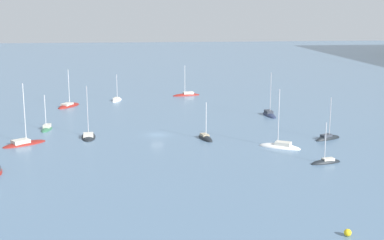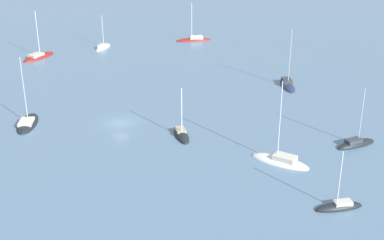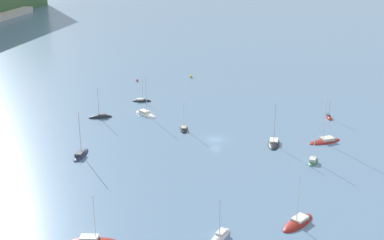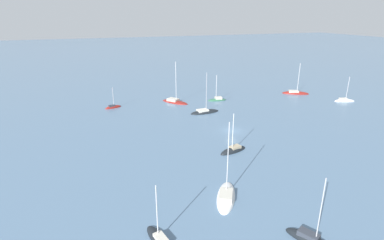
{
  "view_description": "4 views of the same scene",
  "coord_description": "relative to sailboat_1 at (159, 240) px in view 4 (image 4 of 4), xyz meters",
  "views": [
    {
      "loc": [
        110.64,
        -4.74,
        26.82
      ],
      "look_at": [
        -6.66,
        8.15,
        1.63
      ],
      "focal_mm": 50.0,
      "sensor_mm": 36.0,
      "label": 1
    },
    {
      "loc": [
        76.61,
        11.88,
        33.47
      ],
      "look_at": [
        1.81,
        11.23,
        1.33
      ],
      "focal_mm": 50.0,
      "sensor_mm": 36.0,
      "label": 2
    },
    {
      "loc": [
        -122.33,
        -24.57,
        51.86
      ],
      "look_at": [
        4.7,
        7.46,
        2.88
      ],
      "focal_mm": 50.0,
      "sensor_mm": 36.0,
      "label": 3
    },
    {
      "loc": [
        30.46,
        55.98,
        24.97
      ],
      "look_at": [
        8.73,
        -2.37,
        2.88
      ],
      "focal_mm": 28.0,
      "sensor_mm": 36.0,
      "label": 4
    }
  ],
  "objects": [
    {
      "name": "sailboat_10",
      "position": [
        -31.83,
        -52.49,
        0.06
      ],
      "size": [
        5.97,
        2.63,
        8.38
      ],
      "rotation": [
        0.0,
        0.0,
        6.17
      ],
      "color": "#2D6647",
      "rests_on": "ground_plane"
    },
    {
      "name": "sailboat_2",
      "position": [
        -19.48,
        -18.6,
        -0.01
      ],
      "size": [
        6.37,
        3.35,
        8.54
      ],
      "rotation": [
        0.0,
        0.0,
        0.25
      ],
      "color": "black",
      "rests_on": "ground_plane"
    },
    {
      "name": "sailboat_8",
      "position": [
        -23.56,
        -42.7,
        -0.0
      ],
      "size": [
        8.32,
        3.43,
        11.47
      ],
      "rotation": [
        0.0,
        0.0,
        3.21
      ],
      "color": "black",
      "rests_on": "ground_plane"
    },
    {
      "name": "sailboat_6",
      "position": [
        -1.02,
        -55.65,
        -0.0
      ],
      "size": [
        4.84,
        2.46,
        6.54
      ],
      "rotation": [
        0.0,
        0.0,
        3.4
      ],
      "color": "maroon",
      "rests_on": "ground_plane"
    },
    {
      "name": "sailboat_7",
      "position": [
        -67.55,
        -38.03,
        0.01
      ],
      "size": [
        6.48,
        3.67,
        8.28
      ],
      "rotation": [
        0.0,
        0.0,
        2.84
      ],
      "color": "silver",
      "rests_on": "ground_plane"
    },
    {
      "name": "sailboat_3",
      "position": [
        -11.18,
        -5.1,
        0.03
      ],
      "size": [
        6.42,
        8.38,
        12.22
      ],
      "rotation": [
        0.0,
        0.0,
        4.18
      ],
      "color": "white",
      "rests_on": "ground_plane"
    },
    {
      "name": "ground_plane",
      "position": [
        -24.19,
        -28.28,
        -0.09
      ],
      "size": [
        600.0,
        600.0,
        0.0
      ],
      "primitive_type": "plane",
      "color": "slate"
    },
    {
      "name": "sailboat_9",
      "position": [
        -19.01,
        -54.97,
        0.05
      ],
      "size": [
        7.85,
        9.11,
        12.73
      ],
      "rotation": [
        0.0,
        0.0,
        2.2
      ],
      "color": "maroon",
      "rests_on": "ground_plane"
    },
    {
      "name": "sailboat_1",
      "position": [
        0.0,
        0.0,
        0.0
      ],
      "size": [
        2.84,
        6.0,
        7.99
      ],
      "rotation": [
        0.0,
        0.0,
        4.94
      ],
      "color": "black",
      "rests_on": "ground_plane"
    },
    {
      "name": "sailboat_5",
      "position": [
        -59.67,
        -50.87,
        -0.0
      ],
      "size": [
        8.95,
        6.81,
        10.9
      ],
      "rotation": [
        0.0,
        0.0,
        2.62
      ],
      "color": "maroon",
      "rests_on": "ground_plane"
    }
  ]
}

